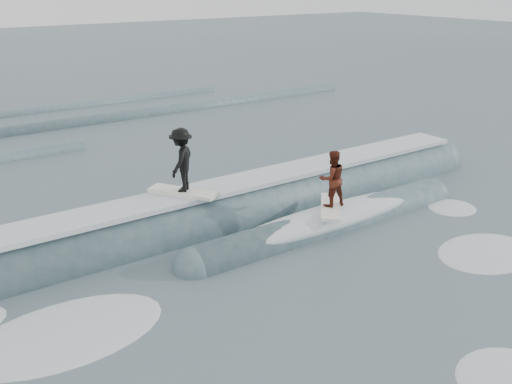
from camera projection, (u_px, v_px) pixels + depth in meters
ground at (323, 267)px, 14.36m from camera, size 160.00×160.00×0.00m
breaking_wave at (254, 217)px, 17.25m from camera, size 20.35×3.84×2.12m
surfer_black at (182, 162)px, 15.70m from camera, size 1.55×1.98×1.89m
surfer_red at (332, 182)px, 16.18m from camera, size 1.74×1.86×1.74m
whitewater at (276, 301)px, 12.86m from camera, size 16.61×9.29×0.10m
far_swells at (43, 132)px, 26.82m from camera, size 39.76×8.65×0.80m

